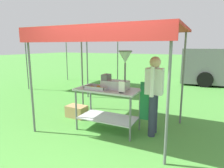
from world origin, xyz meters
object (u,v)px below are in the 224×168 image
(donut_tray, at_px, (98,88))
(neighbour_tent, at_px, (73,30))
(donut_fryer, at_px, (118,75))
(menu_sign, at_px, (122,88))
(stall_canopy, at_px, (110,33))
(supply_crate, at_px, (77,111))
(donut_cart, at_px, (108,100))
(vendor, at_px, (154,92))

(donut_tray, height_order, neighbour_tent, neighbour_tent)
(donut_tray, distance_m, donut_fryer, 0.51)
(menu_sign, height_order, neighbour_tent, neighbour_tent)
(stall_canopy, bearing_deg, supply_crate, 166.80)
(donut_tray, bearing_deg, donut_fryer, 22.17)
(stall_canopy, relative_size, menu_sign, 13.34)
(donut_fryer, height_order, menu_sign, donut_fryer)
(donut_cart, height_order, neighbour_tent, neighbour_tent)
(donut_cart, xyz_separation_m, vendor, (0.93, 0.21, 0.23))
(donut_tray, distance_m, vendor, 1.16)
(menu_sign, distance_m, neighbour_tent, 5.49)
(neighbour_tent, bearing_deg, menu_sign, -43.84)
(vendor, bearing_deg, supply_crate, 175.79)
(donut_tray, xyz_separation_m, vendor, (1.11, 0.31, -0.04))
(donut_fryer, bearing_deg, neighbour_tent, 136.81)
(donut_cart, distance_m, supply_crate, 1.26)
(vendor, relative_size, neighbour_tent, 0.51)
(donut_fryer, bearing_deg, donut_cart, -166.25)
(vendor, bearing_deg, donut_cart, -167.48)
(donut_cart, bearing_deg, neighbour_tent, 134.70)
(donut_cart, relative_size, vendor, 0.84)
(donut_fryer, relative_size, neighbour_tent, 0.25)
(menu_sign, distance_m, supply_crate, 1.82)
(donut_tray, xyz_separation_m, donut_fryer, (0.39, 0.16, 0.28))
(menu_sign, bearing_deg, donut_fryer, 126.63)
(stall_canopy, distance_m, supply_crate, 2.23)
(stall_canopy, distance_m, donut_cart, 1.40)
(donut_cart, distance_m, donut_fryer, 0.59)
(donut_fryer, height_order, neighbour_tent, neighbour_tent)
(neighbour_tent, bearing_deg, donut_cart, -45.30)
(donut_tray, distance_m, menu_sign, 0.61)
(donut_fryer, distance_m, supply_crate, 1.71)
(stall_canopy, xyz_separation_m, donut_cart, (0.00, -0.10, -1.40))
(menu_sign, xyz_separation_m, neighbour_tent, (-3.82, 3.67, 1.44))
(donut_cart, height_order, vendor, vendor)
(supply_crate, bearing_deg, donut_fryer, -13.19)
(donut_fryer, bearing_deg, supply_crate, 166.81)
(menu_sign, xyz_separation_m, supply_crate, (-1.50, 0.57, -0.86))
(stall_canopy, bearing_deg, donut_cart, -90.00)
(donut_fryer, distance_m, vendor, 0.80)
(donut_cart, distance_m, vendor, 0.98)
(donut_tray, bearing_deg, donut_cart, 30.55)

